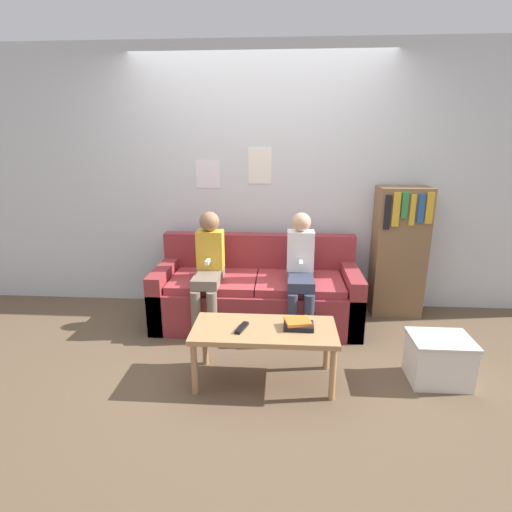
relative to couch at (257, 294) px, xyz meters
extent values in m
plane|color=brown|center=(0.00, -0.51, -0.27)|extent=(10.00, 10.00, 0.00)
cube|color=silver|center=(0.00, 0.48, 1.03)|extent=(8.00, 0.06, 2.60)
cube|color=silver|center=(-0.52, 0.45, 1.10)|extent=(0.24, 0.00, 0.27)
cube|color=white|center=(0.00, 0.45, 1.18)|extent=(0.23, 0.00, 0.35)
cube|color=maroon|center=(0.00, -0.04, -0.08)|extent=(1.91, 0.78, 0.39)
cube|color=maroon|center=(0.00, 0.28, 0.32)|extent=(1.91, 0.14, 0.41)
cube|color=maroon|center=(-0.88, -0.04, 0.00)|extent=(0.14, 0.78, 0.55)
cube|color=maroon|center=(0.88, -0.04, 0.00)|extent=(0.14, 0.78, 0.55)
cube|color=#A1343A|center=(-0.40, -0.07, 0.15)|extent=(0.79, 0.62, 0.07)
cube|color=#A1343A|center=(0.40, -0.07, 0.15)|extent=(0.79, 0.62, 0.07)
cube|color=#AD7F51|center=(0.12, -1.01, 0.13)|extent=(1.02, 0.46, 0.04)
cylinder|color=#AD7F51|center=(-0.35, -1.20, -0.08)|extent=(0.04, 0.04, 0.39)
cylinder|color=#AD7F51|center=(0.59, -1.20, -0.08)|extent=(0.04, 0.04, 0.39)
cylinder|color=#AD7F51|center=(-0.35, -0.82, -0.08)|extent=(0.04, 0.04, 0.39)
cylinder|color=#AD7F51|center=(0.59, -0.82, -0.08)|extent=(0.04, 0.04, 0.39)
cylinder|color=#756656|center=(-0.50, -0.46, -0.04)|extent=(0.09, 0.09, 0.46)
cylinder|color=#756656|center=(-0.36, -0.46, -0.04)|extent=(0.09, 0.09, 0.46)
cube|color=#756656|center=(-0.43, -0.20, 0.23)|extent=(0.23, 0.49, 0.09)
cube|color=gold|center=(-0.43, -0.07, 0.46)|extent=(0.24, 0.16, 0.36)
sphere|color=#8C6647|center=(-0.43, -0.07, 0.72)|extent=(0.18, 0.18, 0.18)
cube|color=white|center=(-0.43, -0.22, 0.38)|extent=(0.03, 0.12, 0.03)
cylinder|color=#33384C|center=(0.33, -0.46, -0.04)|extent=(0.09, 0.09, 0.46)
cylinder|color=#33384C|center=(0.47, -0.46, -0.04)|extent=(0.09, 0.09, 0.46)
cube|color=#33384C|center=(0.40, -0.20, 0.23)|extent=(0.23, 0.49, 0.09)
cube|color=white|center=(0.40, -0.07, 0.46)|extent=(0.24, 0.16, 0.37)
sphere|color=tan|center=(0.40, -0.07, 0.72)|extent=(0.17, 0.17, 0.17)
cube|color=white|center=(0.40, -0.22, 0.39)|extent=(0.03, 0.12, 0.03)
cube|color=black|center=(-0.04, -1.04, 0.16)|extent=(0.09, 0.17, 0.02)
cube|color=black|center=(0.36, -1.00, 0.17)|extent=(0.21, 0.14, 0.04)
cube|color=orange|center=(0.35, -0.99, 0.20)|extent=(0.20, 0.18, 0.02)
cube|color=brown|center=(1.38, 0.28, 0.37)|extent=(0.48, 0.31, 1.28)
cube|color=black|center=(1.19, 0.12, 0.79)|extent=(0.05, 0.02, 0.32)
cube|color=gold|center=(1.27, 0.12, 0.82)|extent=(0.07, 0.02, 0.31)
cube|color=#2D8442|center=(1.34, 0.12, 0.86)|extent=(0.06, 0.02, 0.24)
cube|color=gold|center=(1.42, 0.12, 0.81)|extent=(0.05, 0.02, 0.28)
cube|color=#23519E|center=(1.49, 0.12, 0.83)|extent=(0.06, 0.02, 0.26)
cube|color=gold|center=(1.56, 0.12, 0.83)|extent=(0.06, 0.02, 0.28)
cube|color=silver|center=(1.39, -0.93, -0.11)|extent=(0.41, 0.32, 0.32)
cube|color=beige|center=(1.39, -0.93, 0.06)|extent=(0.43, 0.34, 0.02)
camera|label=1|loc=(0.23, -3.58, 1.44)|focal=28.00mm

